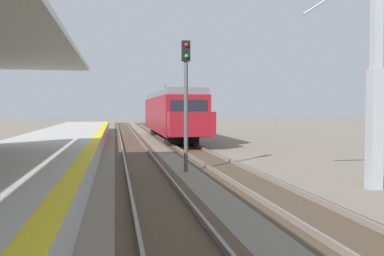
{
  "coord_description": "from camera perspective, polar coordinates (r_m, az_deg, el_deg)",
  "views": [
    {
      "loc": [
        0.75,
        1.25,
        2.51
      ],
      "look_at": [
        2.38,
        10.32,
        2.1
      ],
      "focal_mm": 40.24,
      "sensor_mm": 36.0,
      "label": 1
    }
  ],
  "objects": [
    {
      "name": "catenary_pylon_far_side",
      "position": [
        14.41,
        22.16,
        6.71
      ],
      "size": [
        5.0,
        0.4,
        7.5
      ],
      "color": "#9EA3A8",
      "rests_on": "ground"
    },
    {
      "name": "track_pair_middle",
      "position": [
        19.45,
        3.44,
        -4.72
      ],
      "size": [
        2.34,
        120.0,
        0.16
      ],
      "color": "#4C3D2D",
      "rests_on": "ground"
    },
    {
      "name": "rail_signal_post",
      "position": [
        17.14,
        -0.8,
        4.84
      ],
      "size": [
        0.32,
        0.34,
        5.2
      ],
      "color": "#4C4C4C",
      "rests_on": "ground"
    },
    {
      "name": "approaching_train",
      "position": [
        35.43,
        -2.8,
        2.01
      ],
      "size": [
        2.93,
        19.6,
        4.76
      ],
      "color": "maroon",
      "rests_on": "ground"
    },
    {
      "name": "track_pair_nearest_platform",
      "position": [
        18.94,
        -6.64,
        -4.93
      ],
      "size": [
        2.34,
        120.0,
        0.16
      ],
      "color": "#4C3D2D",
      "rests_on": "ground"
    },
    {
      "name": "station_platform",
      "position": [
        15.24,
        -22.5,
        -5.41
      ],
      "size": [
        5.0,
        80.0,
        0.91
      ],
      "color": "#B7B5AD",
      "rests_on": "ground"
    }
  ]
}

